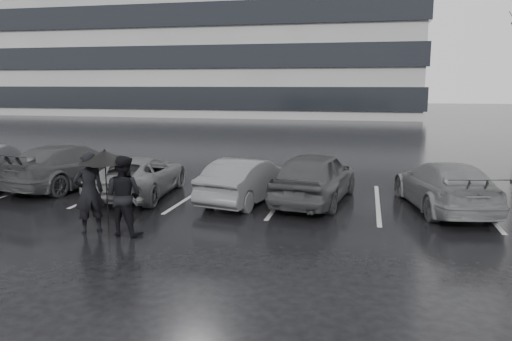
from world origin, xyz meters
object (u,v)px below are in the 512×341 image
(car_east, at_px, (445,186))
(pedestrian_left, at_px, (89,192))
(car_west_b, at_px, (139,176))
(car_west_a, at_px, (247,180))
(car_main, at_px, (315,177))
(pedestrian_right, at_px, (124,195))
(car_west_c, at_px, (71,166))

(car_east, bearing_deg, pedestrian_left, 14.28)
(car_west_b, bearing_deg, car_east, 176.20)
(car_west_a, bearing_deg, car_west_b, 10.89)
(car_main, height_order, car_west_b, car_main)
(car_west_b, height_order, pedestrian_left, pedestrian_left)
(car_west_a, height_order, car_east, car_east)
(car_east, distance_m, pedestrian_right, 8.53)
(car_west_b, relative_size, pedestrian_right, 2.37)
(car_main, height_order, car_east, car_main)
(car_main, relative_size, car_west_c, 0.90)
(car_west_c, bearing_deg, car_main, -170.62)
(car_east, bearing_deg, car_main, -12.24)
(car_main, distance_m, car_west_a, 1.99)
(car_west_c, xyz_separation_m, pedestrian_left, (3.39, -4.57, 0.23))
(car_west_c, distance_m, car_east, 11.76)
(pedestrian_left, relative_size, pedestrian_right, 1.03)
(car_west_c, height_order, car_east, car_west_c)
(car_west_c, relative_size, pedestrian_left, 2.61)
(car_west_c, relative_size, car_east, 1.08)
(car_west_b, height_order, pedestrian_right, pedestrian_right)
(car_main, height_order, pedestrian_right, pedestrian_right)
(car_main, relative_size, car_east, 0.97)
(car_east, xyz_separation_m, pedestrian_left, (-8.36, -4.06, 0.29))
(car_west_a, distance_m, car_west_c, 6.28)
(car_east, xyz_separation_m, pedestrian_right, (-7.49, -4.07, 0.26))
(car_west_c, bearing_deg, car_west_b, 178.20)
(car_west_a, bearing_deg, car_main, -157.30)
(pedestrian_right, bearing_deg, car_west_b, -62.32)
(car_west_a, height_order, pedestrian_right, pedestrian_right)
(car_east, height_order, pedestrian_left, pedestrian_left)
(car_main, height_order, car_west_a, car_main)
(car_main, bearing_deg, car_east, -172.23)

